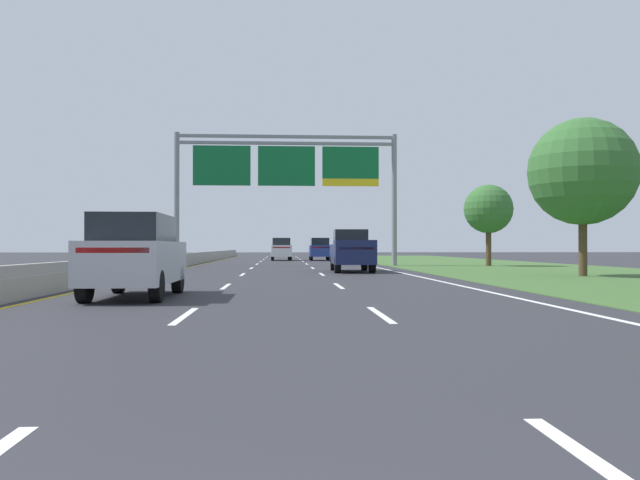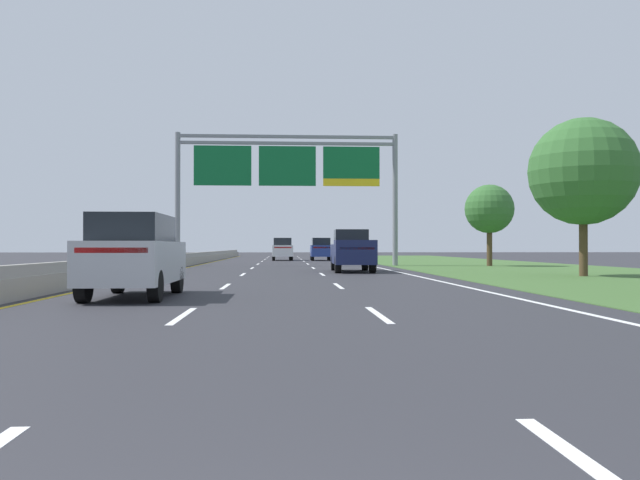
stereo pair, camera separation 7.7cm
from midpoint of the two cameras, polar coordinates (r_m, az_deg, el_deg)
The scene contains 11 objects.
ground_plane at distance 36.80m, azimuth -3.41°, elevation -2.61°, with size 220.00×220.00×0.00m, color #2B2B30.
lane_striping at distance 36.34m, azimuth -3.41°, elevation -2.63°, with size 11.96×106.00×0.01m.
grass_verge_right at distance 39.36m, azimuth 17.37°, elevation -2.44°, with size 14.00×110.00×0.02m, color #3D602D.
median_barrier_concrete at distance 37.38m, azimuth -13.59°, elevation -2.02°, with size 0.60×110.00×0.85m.
overhead_sign_gantry at distance 43.95m, azimuth -3.01°, elevation 6.04°, with size 15.06×0.42×8.97m.
pickup_truck_navy at distance 33.65m, azimuth 2.73°, elevation -0.97°, with size 2.13×5.45×2.20m.
car_blue_right_lane_suv at distance 60.90m, azimuth -0.06°, elevation -0.78°, with size 1.97×4.73×2.11m.
car_silver_left_lane_suv at distance 17.20m, azimuth -16.06°, elevation -1.24°, with size 1.93×4.71×2.11m.
car_white_centre_lane_suv at distance 61.30m, azimuth -3.48°, elevation -0.77°, with size 2.00×4.74×2.11m.
roadside_tree_mid at distance 30.49m, azimuth 22.04°, elevation 5.58°, with size 4.66×4.66×6.89m.
roadside_tree_far at distance 44.43m, azimuth 14.56°, elevation 2.64°, with size 3.24×3.24×5.43m.
Camera 1 is at (-0.04, -1.78, 1.30)m, focal length 36.35 mm.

